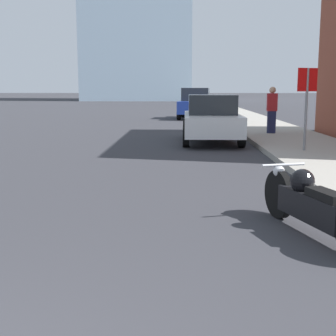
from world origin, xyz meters
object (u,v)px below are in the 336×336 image
Objects in this scene: parked_car_blue at (196,104)px; parked_car_white at (211,119)px; motorcycle at (311,203)px; stop_sign at (307,95)px; pedestrian at (272,109)px.

parked_car_white is at bearing -83.76° from parked_car_blue.
parked_car_blue is at bearing 75.17° from motorcycle.
parked_car_blue is 15.80m from stop_sign.
stop_sign is at bearing -53.53° from parked_car_white.
motorcycle is at bearing -86.32° from parked_car_white.
pedestrian is at bearing 37.59° from parked_car_white.
parked_car_white reaches higher than motorcycle.
motorcycle is 22.50m from parked_car_blue.
stop_sign reaches higher than parked_car_blue.
parked_car_blue is 2.00× the size of stop_sign.
parked_car_blue reaches higher than motorcycle.
parked_car_blue reaches higher than parked_car_white.
stop_sign is 4.92m from pedestrian.
motorcycle is 0.50× the size of parked_car_white.
pedestrian is (1.79, 11.77, 0.62)m from motorcycle.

